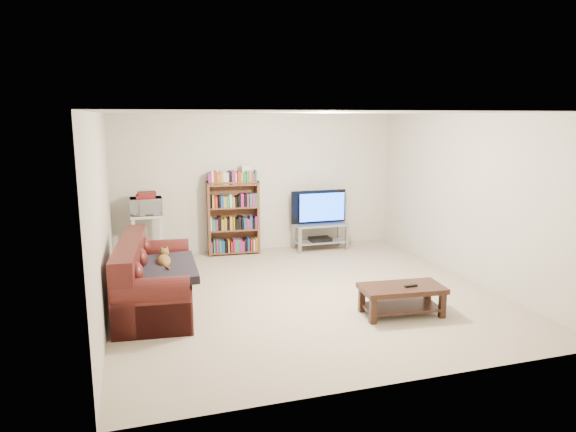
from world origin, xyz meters
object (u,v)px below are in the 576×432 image
object	(u,v)px
sofa	(150,283)
coffee_table	(402,295)
bookshelf	(233,217)
tv_stand	(320,232)

from	to	relation	value
sofa	coffee_table	distance (m)	3.10
coffee_table	bookshelf	xyz separation A→B (m)	(-1.39, 3.36, 0.41)
tv_stand	bookshelf	world-z (taller)	bookshelf
coffee_table	tv_stand	xyz separation A→B (m)	(0.15, 3.20, 0.07)
tv_stand	bookshelf	size ratio (longest dim) A/B	0.74
sofa	bookshelf	xyz separation A→B (m)	(1.49, 2.20, 0.35)
tv_stand	bookshelf	distance (m)	1.59
tv_stand	coffee_table	bearing A→B (deg)	-92.76
coffee_table	bookshelf	world-z (taller)	bookshelf
bookshelf	sofa	bearing A→B (deg)	-120.26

